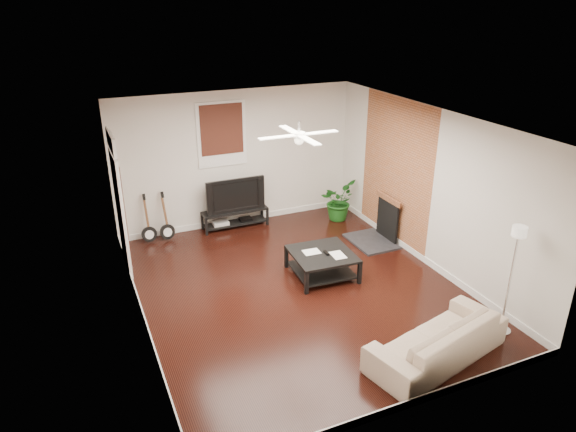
# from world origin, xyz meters

# --- Properties ---
(room) EXTENTS (5.01, 6.01, 2.81)m
(room) POSITION_xyz_m (0.00, 0.00, 1.40)
(room) COLOR black
(room) RESTS_ON ground
(brick_accent) EXTENTS (0.02, 2.20, 2.80)m
(brick_accent) POSITION_xyz_m (2.49, 1.00, 1.40)
(brick_accent) COLOR #A75E36
(brick_accent) RESTS_ON floor
(fireplace) EXTENTS (0.80, 1.10, 0.92)m
(fireplace) POSITION_xyz_m (2.20, 1.00, 0.46)
(fireplace) COLOR black
(fireplace) RESTS_ON floor
(window_back) EXTENTS (1.00, 0.06, 1.30)m
(window_back) POSITION_xyz_m (-0.30, 2.97, 1.95)
(window_back) COLOR #37150F
(window_back) RESTS_ON wall_back
(door_left) EXTENTS (0.08, 1.00, 2.50)m
(door_left) POSITION_xyz_m (-2.46, 1.90, 1.25)
(door_left) COLOR white
(door_left) RESTS_ON wall_left
(tv_stand) EXTENTS (1.37, 0.36, 0.38)m
(tv_stand) POSITION_xyz_m (-0.16, 2.78, 0.19)
(tv_stand) COLOR black
(tv_stand) RESTS_ON floor
(tv) EXTENTS (1.23, 0.16, 0.71)m
(tv) POSITION_xyz_m (-0.16, 2.80, 0.74)
(tv) COLOR black
(tv) RESTS_ON tv_stand
(coffee_table) EXTENTS (1.08, 1.08, 0.43)m
(coffee_table) POSITION_xyz_m (0.57, 0.24, 0.21)
(coffee_table) COLOR black
(coffee_table) RESTS_ON floor
(sofa) EXTENTS (2.18, 1.26, 0.60)m
(sofa) POSITION_xyz_m (0.95, -2.36, 0.30)
(sofa) COLOR tan
(sofa) RESTS_ON floor
(floor_lamp) EXTENTS (0.33, 0.33, 1.67)m
(floor_lamp) POSITION_xyz_m (2.20, -2.26, 0.84)
(floor_lamp) COLOR silver
(floor_lamp) RESTS_ON floor
(potted_plant) EXTENTS (1.00, 1.00, 0.84)m
(potted_plant) POSITION_xyz_m (2.00, 2.30, 0.42)
(potted_plant) COLOR #195718
(potted_plant) RESTS_ON floor
(guitar_left) EXTENTS (0.32, 0.23, 0.97)m
(guitar_left) POSITION_xyz_m (-1.93, 2.75, 0.49)
(guitar_left) COLOR black
(guitar_left) RESTS_ON floor
(guitar_right) EXTENTS (0.33, 0.26, 0.97)m
(guitar_right) POSITION_xyz_m (-1.58, 2.72, 0.49)
(guitar_right) COLOR black
(guitar_right) RESTS_ON floor
(ceiling_fan) EXTENTS (1.24, 1.24, 0.32)m
(ceiling_fan) POSITION_xyz_m (0.00, 0.00, 2.60)
(ceiling_fan) COLOR white
(ceiling_fan) RESTS_ON ceiling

